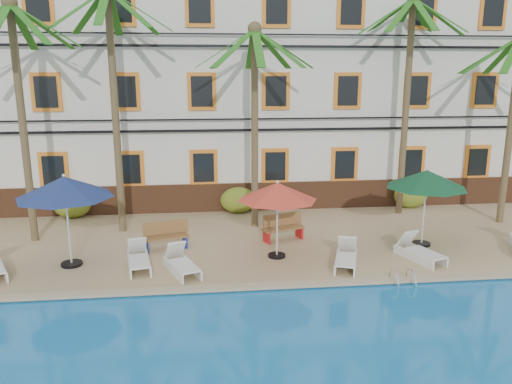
{
  "coord_description": "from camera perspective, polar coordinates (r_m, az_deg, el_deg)",
  "views": [
    {
      "loc": [
        -1.57,
        -13.52,
        6.0
      ],
      "look_at": [
        0.25,
        3.0,
        2.0
      ],
      "focal_mm": 35.0,
      "sensor_mm": 36.0,
      "label": 1
    }
  ],
  "objects": [
    {
      "name": "ground",
      "position": [
        14.87,
        0.31,
        -10.26
      ],
      "size": [
        100.0,
        100.0,
        0.0
      ],
      "primitive_type": "plane",
      "color": "#384C23",
      "rests_on": "ground"
    },
    {
      "name": "pool_deck",
      "position": [
        19.49,
        -1.39,
        -4.02
      ],
      "size": [
        30.0,
        12.0,
        0.25
      ],
      "primitive_type": "cube",
      "color": "tan",
      "rests_on": "ground"
    },
    {
      "name": "pool_coping",
      "position": [
        13.94,
        0.74,
        -10.69
      ],
      "size": [
        30.0,
        0.35,
        0.06
      ],
      "primitive_type": "cube",
      "color": "tan",
      "rests_on": "pool_deck"
    },
    {
      "name": "hotel_building",
      "position": [
        23.56,
        -2.53,
        11.99
      ],
      "size": [
        25.4,
        6.44,
        10.22
      ],
      "color": "silver",
      "rests_on": "pool_deck"
    },
    {
      "name": "palm_a",
      "position": [
        18.4,
        -25.48,
        10.56
      ],
      "size": [
        4.24,
        4.24,
        8.14
      ],
      "color": "brown",
      "rests_on": "pool_deck"
    },
    {
      "name": "palm_b",
      "position": [
        18.42,
        -16.02,
        12.35
      ],
      "size": [
        4.24,
        4.24,
        8.71
      ],
      "color": "brown",
      "rests_on": "pool_deck"
    },
    {
      "name": "palm_c",
      "position": [
        18.35,
        -0.15,
        10.66
      ],
      "size": [
        4.24,
        4.24,
        7.49
      ],
      "color": "brown",
      "rests_on": "pool_deck"
    },
    {
      "name": "palm_d",
      "position": [
        20.99,
        16.99,
        12.42
      ],
      "size": [
        4.24,
        4.24,
        8.74
      ],
      "color": "brown",
      "rests_on": "pool_deck"
    },
    {
      "name": "shrub_left",
      "position": [
        21.43,
        -20.3,
        -1.37
      ],
      "size": [
        1.5,
        0.9,
        1.1
      ],
      "primitive_type": "ellipsoid",
      "color": "#1D621C",
      "rests_on": "pool_deck"
    },
    {
      "name": "shrub_mid",
      "position": [
        20.83,
        -2.05,
        -0.93
      ],
      "size": [
        1.5,
        0.9,
        1.1
      ],
      "primitive_type": "ellipsoid",
      "color": "#1D621C",
      "rests_on": "pool_deck"
    },
    {
      "name": "shrub_right",
      "position": [
        22.64,
        17.27,
        -0.37
      ],
      "size": [
        1.5,
        0.9,
        1.1
      ],
      "primitive_type": "ellipsoid",
      "color": "#1D621C",
      "rests_on": "pool_deck"
    },
    {
      "name": "umbrella_blue",
      "position": [
        15.72,
        -21.02,
        0.48
      ],
      "size": [
        2.86,
        2.86,
        2.86
      ],
      "color": "black",
      "rests_on": "pool_deck"
    },
    {
      "name": "umbrella_red",
      "position": [
        15.47,
        2.47,
        0.01
      ],
      "size": [
        2.5,
        2.5,
        2.5
      ],
      "color": "black",
      "rests_on": "pool_deck"
    },
    {
      "name": "umbrella_green",
      "position": [
        17.46,
        18.92,
        1.37
      ],
      "size": [
        2.69,
        2.69,
        2.68
      ],
      "color": "black",
      "rests_on": "pool_deck"
    },
    {
      "name": "lounger_b",
      "position": [
        15.57,
        -13.26,
        -7.48
      ],
      "size": [
        0.91,
        1.8,
        0.81
      ],
      "color": "silver",
      "rests_on": "pool_deck"
    },
    {
      "name": "lounger_c",
      "position": [
        14.99,
        -8.5,
        -8.09
      ],
      "size": [
        1.19,
        1.82,
        0.81
      ],
      "color": "silver",
      "rests_on": "pool_deck"
    },
    {
      "name": "lounger_d",
      "position": [
        15.53,
        10.25,
        -7.37
      ],
      "size": [
        1.14,
        1.83,
        0.81
      ],
      "color": "silver",
      "rests_on": "pool_deck"
    },
    {
      "name": "lounger_e",
      "position": [
        16.61,
        18.16,
        -6.44
      ],
      "size": [
        1.17,
        1.86,
        0.83
      ],
      "color": "silver",
      "rests_on": "pool_deck"
    },
    {
      "name": "bench_left",
      "position": [
        16.91,
        -10.36,
        -4.89
      ],
      "size": [
        1.57,
        0.88,
        0.93
      ],
      "color": "olive",
      "rests_on": "pool_deck"
    },
    {
      "name": "bench_right",
      "position": [
        17.57,
        3.01,
        -3.98
      ],
      "size": [
        1.57,
        0.92,
        0.93
      ],
      "color": "olive",
      "rests_on": "pool_deck"
    },
    {
      "name": "pool_ladder",
      "position": [
        14.84,
        16.38,
        -9.84
      ],
      "size": [
        0.54,
        0.74,
        0.74
      ],
      "color": "silver",
      "rests_on": "ground"
    }
  ]
}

